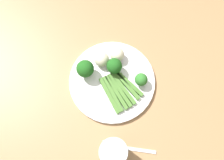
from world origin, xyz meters
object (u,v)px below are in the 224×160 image
at_px(broccoli_back, 85,69).
at_px(cauliflower_back_right, 102,59).
at_px(plate, 112,81).
at_px(broccoli_front_left, 114,66).
at_px(asparagus_bundle, 119,90).
at_px(water_glass, 113,153).
at_px(dining_table, 107,94).
at_px(broccoli_outer_edge, 141,80).
at_px(cauliflower_right, 117,55).
at_px(fork, 128,148).

distance_m(broccoli_back, cauliflower_back_right, 0.07).
bearing_deg(plate, broccoli_front_left, -10.32).
relative_size(asparagus_bundle, water_glass, 1.29).
xyz_separation_m(dining_table, broccoli_outer_edge, (0.01, -0.11, 0.14)).
relative_size(dining_table, water_glass, 10.73).
relative_size(cauliflower_back_right, water_glass, 0.42).
distance_m(asparagus_bundle, broccoli_front_left, 0.08).
bearing_deg(broccoli_back, broccoli_front_left, -82.12).
bearing_deg(broccoli_back, cauliflower_right, -59.91).
bearing_deg(asparagus_bundle, dining_table, -147.68).
bearing_deg(broccoli_outer_edge, asparagus_bundle, 112.38).
bearing_deg(cauliflower_right, dining_table, 161.34).
bearing_deg(dining_table, plate, -50.29).
bearing_deg(cauliflower_back_right, asparagus_bundle, -148.62).
bearing_deg(cauliflower_right, asparagus_bundle, -175.65).
xyz_separation_m(broccoli_front_left, water_glass, (-0.27, -0.00, 0.01)).
height_order(broccoli_outer_edge, cauliflower_right, broccoli_outer_edge).
xyz_separation_m(plate, asparagus_bundle, (-0.03, -0.02, 0.01)).
relative_size(plate, fork, 1.69).
xyz_separation_m(broccoli_front_left, cauliflower_back_right, (0.03, 0.04, -0.01)).
xyz_separation_m(broccoli_back, water_glass, (-0.25, -0.09, 0.00)).
distance_m(cauliflower_back_right, water_glass, 0.30).
bearing_deg(plate, fork, -166.26).
height_order(dining_table, broccoli_front_left, broccoli_front_left).
bearing_deg(broccoli_back, cauliflower_back_right, -51.20).
xyz_separation_m(plate, broccoli_outer_edge, (-0.00, -0.09, 0.04)).
bearing_deg(fork, broccoli_back, -52.96).
height_order(asparagus_bundle, cauliflower_back_right, cauliflower_back_right).
bearing_deg(cauliflower_back_right, plate, -151.37).
relative_size(plate, broccoli_front_left, 4.57).
bearing_deg(broccoli_front_left, fork, -169.70).
height_order(broccoli_outer_edge, fork, broccoli_outer_edge).
xyz_separation_m(broccoli_back, broccoli_outer_edge, (-0.03, -0.18, -0.01)).
height_order(broccoli_outer_edge, water_glass, water_glass).
xyz_separation_m(plate, cauliflower_back_right, (0.06, 0.03, 0.03)).
distance_m(broccoli_outer_edge, fork, 0.21).
bearing_deg(plate, cauliflower_back_right, 28.63).
distance_m(dining_table, cauliflower_back_right, 0.16).
distance_m(broccoli_back, fork, 0.28).
bearing_deg(dining_table, broccoli_outer_edge, -85.15).
relative_size(dining_table, asparagus_bundle, 8.31).
xyz_separation_m(broccoli_front_left, broccoli_outer_edge, (-0.04, -0.08, -0.01)).
bearing_deg(broccoli_front_left, cauliflower_right, -10.85).
height_order(dining_table, plate, plate).
xyz_separation_m(plate, cauliflower_right, (0.08, -0.02, 0.03)).
bearing_deg(cauliflower_back_right, broccoli_outer_edge, -118.61).
bearing_deg(broccoli_front_left, cauliflower_back_right, 56.68).
xyz_separation_m(asparagus_bundle, water_glass, (-0.20, 0.02, 0.04)).
xyz_separation_m(dining_table, water_glass, (-0.21, -0.02, 0.16)).
distance_m(dining_table, cauliflower_right, 0.17).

